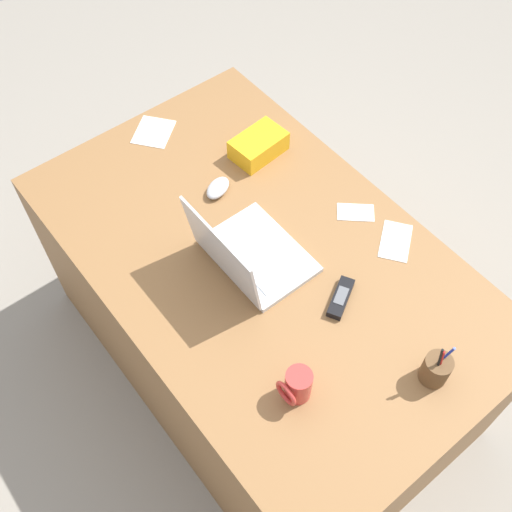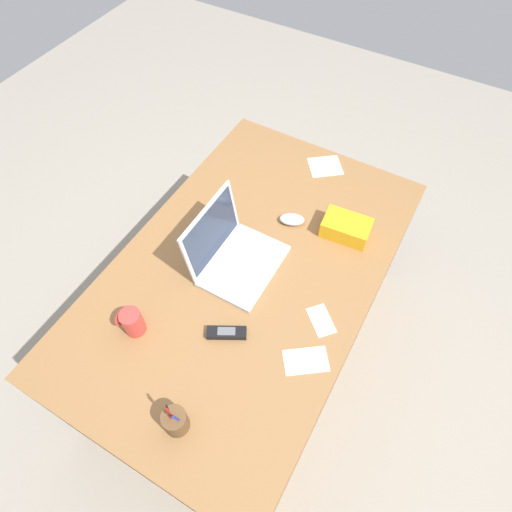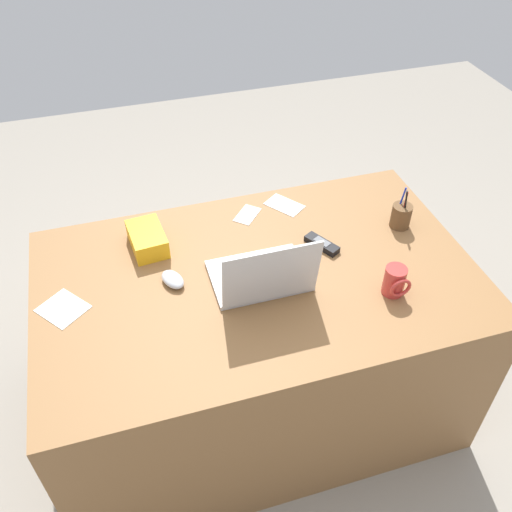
{
  "view_description": "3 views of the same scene",
  "coord_description": "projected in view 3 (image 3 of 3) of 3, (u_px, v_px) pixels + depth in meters",
  "views": [
    {
      "loc": [
        -0.85,
        0.7,
        2.35
      ],
      "look_at": [
        -0.01,
        0.03,
        0.79
      ],
      "focal_mm": 43.6,
      "sensor_mm": 36.0,
      "label": 1
    },
    {
      "loc": [
        -0.78,
        -0.49,
        2.17
      ],
      "look_at": [
        0.04,
        -0.02,
        0.81
      ],
      "focal_mm": 30.5,
      "sensor_mm": 36.0,
      "label": 2
    },
    {
      "loc": [
        0.41,
        1.34,
        2.1
      ],
      "look_at": [
        0.0,
        -0.02,
        0.83
      ],
      "focal_mm": 38.54,
      "sensor_mm": 36.0,
      "label": 3
    }
  ],
  "objects": [
    {
      "name": "paper_note_near_laptop",
      "position": [
        247.0,
        215.0,
        2.19
      ],
      "size": [
        0.13,
        0.14,
        0.0
      ],
      "primitive_type": "cube",
      "rotation": [
        0.0,
        0.0,
        -0.73
      ],
      "color": "white",
      "rests_on": "desk"
    },
    {
      "name": "paper_note_left",
      "position": [
        63.0,
        309.0,
        1.81
      ],
      "size": [
        0.19,
        0.19,
        0.0
      ],
      "primitive_type": "cube",
      "rotation": [
        0.0,
        0.0,
        0.66
      ],
      "color": "white",
      "rests_on": "desk"
    },
    {
      "name": "cordless_phone",
      "position": [
        322.0,
        244.0,
        2.04
      ],
      "size": [
        0.11,
        0.14,
        0.03
      ],
      "color": "black",
      "rests_on": "desk"
    },
    {
      "name": "ground_plane",
      "position": [
        257.0,
        398.0,
        2.44
      ],
      "size": [
        6.0,
        6.0,
        0.0
      ],
      "primitive_type": "plane",
      "color": "gray"
    },
    {
      "name": "pen_holder",
      "position": [
        401.0,
        216.0,
        2.11
      ],
      "size": [
        0.08,
        0.08,
        0.17
      ],
      "color": "brown",
      "rests_on": "desk"
    },
    {
      "name": "snack_bag",
      "position": [
        147.0,
        239.0,
        2.02
      ],
      "size": [
        0.14,
        0.2,
        0.08
      ],
      "primitive_type": "cube",
      "rotation": [
        0.0,
        0.0,
        0.09
      ],
      "color": "#F2AD19",
      "rests_on": "desk"
    },
    {
      "name": "desk",
      "position": [
        257.0,
        344.0,
        2.19
      ],
      "size": [
        1.55,
        0.95,
        0.76
      ],
      "primitive_type": "cube",
      "color": "olive",
      "rests_on": "ground"
    },
    {
      "name": "coffee_mug_white",
      "position": [
        395.0,
        281.0,
        1.83
      ],
      "size": [
        0.08,
        0.09,
        0.11
      ],
      "color": "#C63833",
      "rests_on": "desk"
    },
    {
      "name": "laptop",
      "position": [
        262.0,
        276.0,
        1.86
      ],
      "size": [
        0.33,
        0.28,
        0.26
      ],
      "color": "silver",
      "rests_on": "desk"
    },
    {
      "name": "computer_mouse",
      "position": [
        173.0,
        279.0,
        1.89
      ],
      "size": [
        0.1,
        0.12,
        0.03
      ],
      "primitive_type": "ellipsoid",
      "rotation": [
        0.0,
        0.0,
        0.4
      ],
      "color": "silver",
      "rests_on": "desk"
    },
    {
      "name": "paper_note_right",
      "position": [
        284.0,
        205.0,
        2.24
      ],
      "size": [
        0.16,
        0.17,
        0.0
      ],
      "primitive_type": "cube",
      "rotation": [
        0.0,
        0.0,
        0.63
      ],
      "color": "white",
      "rests_on": "desk"
    }
  ]
}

